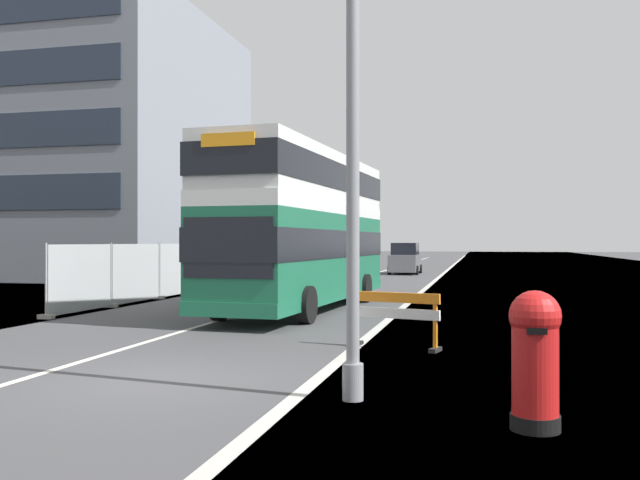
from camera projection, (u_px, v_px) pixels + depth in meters
name	position (u px, v px, depth m)	size (l,w,h in m)	color
ground	(192.00, 384.00, 10.49)	(140.00, 280.00, 0.10)	#424244
double_decker_bus	(304.00, 227.00, 21.52)	(3.31, 11.58, 4.93)	#196042
lamppost_foreground	(353.00, 123.00, 9.23)	(0.29, 0.70, 8.00)	gray
red_pillar_postbox	(535.00, 353.00, 7.76)	(0.59, 0.59, 1.60)	black
roadworks_barrier	(395.00, 313.00, 13.67)	(1.90, 0.90, 1.13)	orange
construction_site_fence	(211.00, 267.00, 30.48)	(0.44, 24.00, 2.13)	#A8AAAD
car_oncoming_near	(311.00, 261.00, 38.97)	(1.95, 4.27, 2.23)	slate
car_receding_mid	(405.00, 259.00, 45.31)	(1.98, 4.27, 2.07)	slate
bare_tree_far_verge_near	(224.00, 240.00, 56.90)	(2.03, 2.73, 4.73)	#4C3D2D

